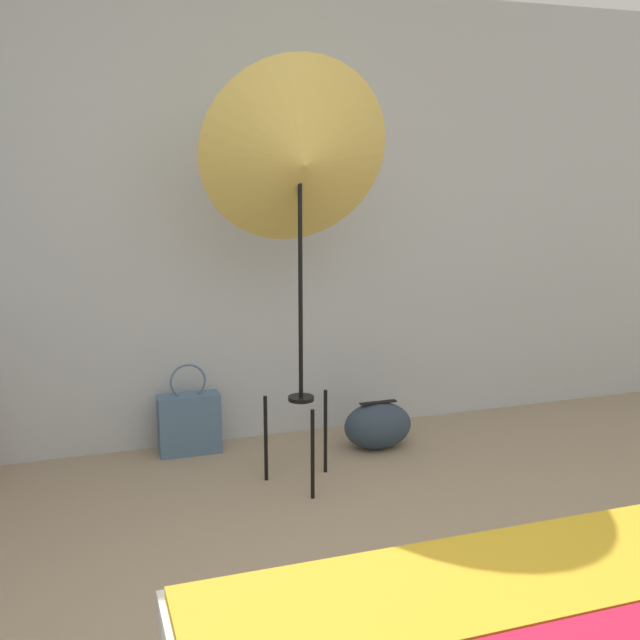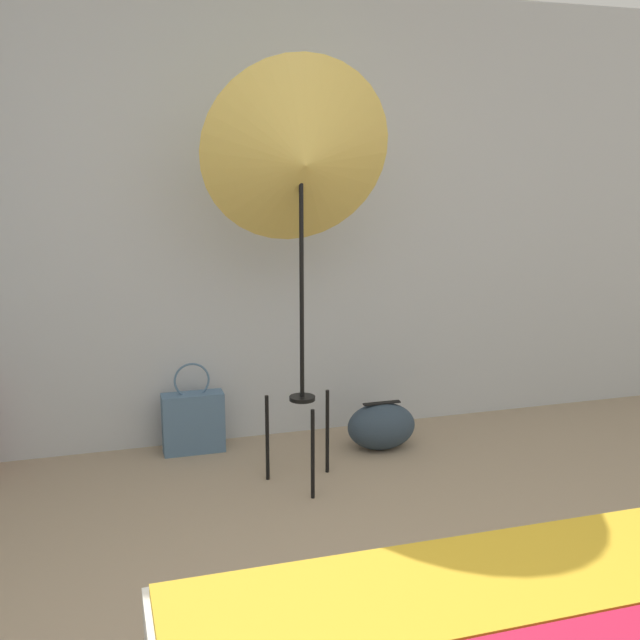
{
  "view_description": "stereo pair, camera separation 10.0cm",
  "coord_description": "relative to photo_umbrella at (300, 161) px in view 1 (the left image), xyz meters",
  "views": [
    {
      "loc": [
        -0.73,
        -1.69,
        1.63
      ],
      "look_at": [
        0.36,
        1.57,
        0.91
      ],
      "focal_mm": 42.0,
      "sensor_mm": 36.0,
      "label": 1
    },
    {
      "loc": [
        -0.63,
        -1.72,
        1.63
      ],
      "look_at": [
        0.36,
        1.57,
        0.91
      ],
      "focal_mm": 42.0,
      "sensor_mm": 36.0,
      "label": 2
    }
  ],
  "objects": [
    {
      "name": "wall_back",
      "position": [
        -0.33,
        0.77,
        -0.34
      ],
      "size": [
        8.0,
        0.05,
        2.6
      ],
      "color": "#B7BCC1",
      "rests_on": "ground_plane"
    },
    {
      "name": "photo_umbrella",
      "position": [
        0.0,
        0.0,
        0.0
      ],
      "size": [
        0.95,
        0.51,
        2.13
      ],
      "color": "black",
      "rests_on": "ground_plane"
    },
    {
      "name": "tote_bag",
      "position": [
        -0.48,
        0.6,
        -1.46
      ],
      "size": [
        0.35,
        0.13,
        0.53
      ],
      "color": "slate",
      "rests_on": "ground_plane"
    },
    {
      "name": "duffel_bag",
      "position": [
        0.57,
        0.33,
        -1.51
      ],
      "size": [
        0.4,
        0.27,
        0.28
      ],
      "color": "#2D3D4C",
      "rests_on": "ground_plane"
    }
  ]
}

